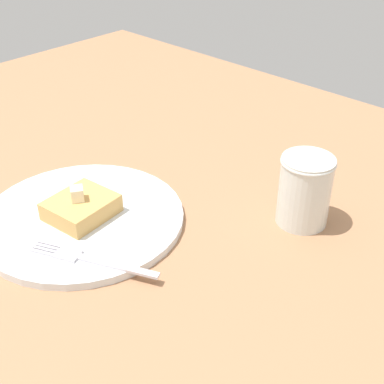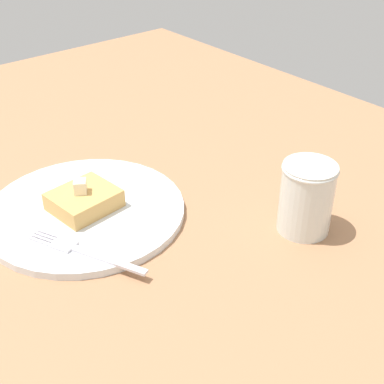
{
  "view_description": "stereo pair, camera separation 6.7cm",
  "coord_description": "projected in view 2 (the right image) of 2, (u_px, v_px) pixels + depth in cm",
  "views": [
    {
      "loc": [
        -52.26,
        32.01,
        43.24
      ],
      "look_at": [
        -13.57,
        -9.08,
        6.8
      ],
      "focal_mm": 50.0,
      "sensor_mm": 36.0,
      "label": 1
    },
    {
      "loc": [
        -56.87,
        27.13,
        43.24
      ],
      "look_at": [
        -13.57,
        -9.08,
        6.8
      ],
      "focal_mm": 50.0,
      "sensor_mm": 36.0,
      "label": 2
    }
  ],
  "objects": [
    {
      "name": "syrup_jar",
      "position": [
        306.0,
        201.0,
        0.66
      ],
      "size": [
        6.86,
        6.86,
        9.26
      ],
      "color": "#552807",
      "rests_on": "table_surface"
    },
    {
      "name": "table_surface",
      "position": [
        79.0,
        208.0,
        0.74
      ],
      "size": [
        119.38,
        119.38,
        2.3
      ],
      "primitive_type": "cube",
      "color": "#A57450",
      "rests_on": "ground"
    },
    {
      "name": "plate",
      "position": [
        86.0,
        211.0,
        0.71
      ],
      "size": [
        26.18,
        26.18,
        1.02
      ],
      "color": "white",
      "rests_on": "table_surface"
    },
    {
      "name": "butter_pat_primary",
      "position": [
        80.0,
        186.0,
        0.69
      ],
      "size": [
        2.33,
        2.28,
        1.75
      ],
      "primitive_type": "cube",
      "rotation": [
        0.0,
        0.0,
        2.57
      ],
      "color": "#F8EEC7",
      "rests_on": "toast_slice_center"
    },
    {
      "name": "toast_slice_center",
      "position": [
        84.0,
        200.0,
        0.7
      ],
      "size": [
        7.9,
        8.76,
        2.44
      ],
      "primitive_type": "cube",
      "rotation": [
        0.0,
        0.0,
        0.11
      ],
      "color": "tan",
      "rests_on": "plate"
    },
    {
      "name": "fork",
      "position": [
        80.0,
        250.0,
        0.63
      ],
      "size": [
        15.23,
        7.75,
        0.36
      ],
      "color": "silver",
      "rests_on": "plate"
    }
  ]
}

